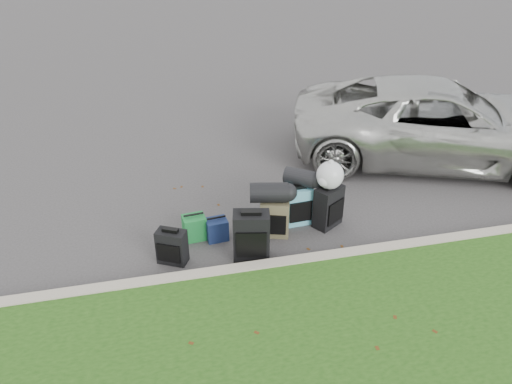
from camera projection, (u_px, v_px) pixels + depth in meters
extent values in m
plane|color=#383535|center=(265.00, 229.00, 7.59)|extent=(120.00, 120.00, 0.00)
cube|color=#9E937F|center=(283.00, 265.00, 6.71)|extent=(120.00, 0.18, 0.15)
imported|color=#B7B7B2|center=(438.00, 122.00, 9.34)|extent=(5.91, 4.22, 1.50)
cube|color=black|center=(172.00, 247.00, 6.78)|extent=(0.45, 0.38, 0.50)
cube|color=black|center=(251.00, 236.00, 6.82)|extent=(0.55, 0.39, 0.71)
cube|color=#48432D|center=(275.00, 218.00, 7.33)|extent=(0.48, 0.38, 0.57)
cube|color=teal|center=(298.00, 206.00, 7.60)|extent=(0.44, 0.28, 0.61)
cube|color=black|center=(328.00, 207.00, 7.53)|extent=(0.51, 0.46, 0.65)
cube|color=#1A7531|center=(194.00, 227.00, 7.30)|extent=(0.35, 0.29, 0.37)
cube|color=navy|center=(217.00, 229.00, 7.29)|extent=(0.33, 0.27, 0.33)
cylinder|color=black|center=(269.00, 193.00, 7.11)|extent=(0.59, 0.40, 0.29)
cylinder|color=black|center=(300.00, 177.00, 7.48)|extent=(0.53, 0.48, 0.26)
sphere|color=silver|center=(330.00, 175.00, 7.28)|extent=(0.41, 0.41, 0.41)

